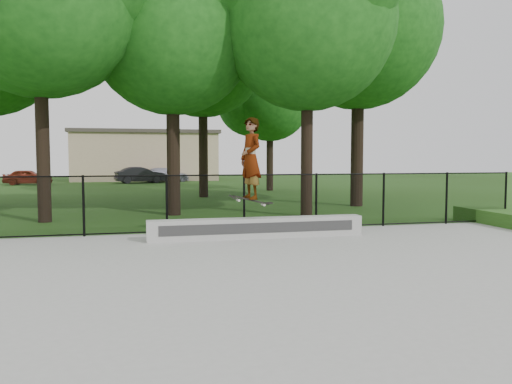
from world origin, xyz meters
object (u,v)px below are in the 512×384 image
grind_ledge (258,228)px  car_b (141,175)px  car_a (28,177)px  skater_airborne (251,159)px  car_c (165,175)px

grind_ledge → car_b: car_b is taller
grind_ledge → car_a: size_ratio=1.59×
grind_ledge → car_a: car_a is taller
car_a → skater_airborne: (10.26, -27.43, 1.38)m
grind_ledge → car_c: size_ratio=1.44×
grind_ledge → car_b: (-2.56, 27.79, 0.32)m
car_a → car_c: bearing=-72.6°
grind_ledge → car_c: (-0.61, 29.31, 0.27)m
car_a → car_c: size_ratio=0.90×
car_b → grind_ledge: bearing=171.5°
car_c → car_a: bearing=83.7°
grind_ledge → skater_airborne: 1.67m
car_a → car_b: bearing=-80.5°
car_b → car_c: bearing=-65.7°
car_c → skater_airborne: (0.39, -29.52, 1.37)m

